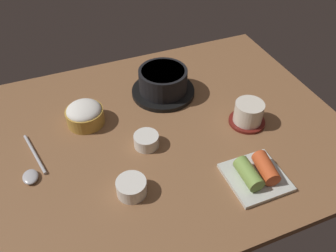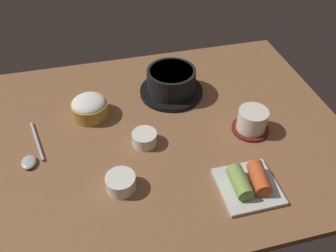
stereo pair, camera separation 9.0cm
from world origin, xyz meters
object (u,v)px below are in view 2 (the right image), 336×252
(stone_pot, at_px, (171,82))
(banchan_cup_center, at_px, (145,138))
(spoon, at_px, (31,155))
(kimchi_plate, at_px, (249,183))
(rice_bowl, at_px, (90,107))
(side_bowl_near, at_px, (121,182))
(tea_cup_with_saucer, at_px, (252,121))

(stone_pot, xyz_separation_m, banchan_cup_center, (-0.12, -0.19, -0.02))
(banchan_cup_center, height_order, spoon, banchan_cup_center)
(banchan_cup_center, relative_size, kimchi_plate, 0.48)
(rice_bowl, bearing_deg, stone_pot, 10.30)
(spoon, bearing_deg, side_bowl_near, -36.28)
(banchan_cup_center, bearing_deg, rice_bowl, 130.96)
(stone_pot, distance_m, kimchi_plate, 0.40)
(rice_bowl, xyz_separation_m, tea_cup_with_saucer, (0.41, -0.17, 0.00))
(spoon, bearing_deg, tea_cup_with_saucer, -4.17)
(tea_cup_with_saucer, distance_m, spoon, 0.57)
(kimchi_plate, xyz_separation_m, spoon, (-0.48, 0.22, -0.01))
(banchan_cup_center, bearing_deg, kimchi_plate, -44.60)
(tea_cup_with_saucer, bearing_deg, rice_bowl, 158.12)
(banchan_cup_center, bearing_deg, stone_pot, 57.74)
(tea_cup_with_saucer, height_order, banchan_cup_center, tea_cup_with_saucer)
(stone_pot, distance_m, banchan_cup_center, 0.22)
(kimchi_plate, distance_m, side_bowl_near, 0.29)
(side_bowl_near, distance_m, spoon, 0.25)
(rice_bowl, distance_m, spoon, 0.20)
(stone_pot, distance_m, tea_cup_with_saucer, 0.27)
(rice_bowl, distance_m, banchan_cup_center, 0.19)
(tea_cup_with_saucer, height_order, side_bowl_near, tea_cup_with_saucer)
(rice_bowl, relative_size, banchan_cup_center, 1.60)
(tea_cup_with_saucer, xyz_separation_m, side_bowl_near, (-0.36, -0.11, -0.01))
(spoon, bearing_deg, kimchi_plate, -24.38)
(rice_bowl, relative_size, side_bowl_near, 1.49)
(banchan_cup_center, xyz_separation_m, kimchi_plate, (0.20, -0.20, -0.00))
(stone_pot, distance_m, spoon, 0.44)
(rice_bowl, xyz_separation_m, side_bowl_near, (0.05, -0.27, -0.01))
(stone_pot, relative_size, rice_bowl, 1.85)
(banchan_cup_center, xyz_separation_m, spoon, (-0.28, 0.02, -0.01))
(side_bowl_near, xyz_separation_m, spoon, (-0.20, 0.15, -0.01))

